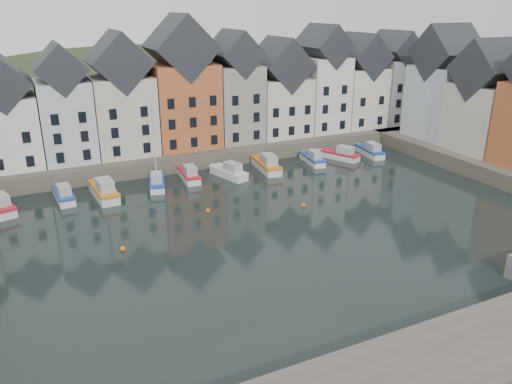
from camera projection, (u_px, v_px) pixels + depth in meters
ground at (276, 234)px, 47.96m from camera, size 260.00×260.00×0.00m
far_quay at (181, 148)px, 72.94m from camera, size 90.00×16.00×2.00m
hillside at (147, 207)px, 101.59m from camera, size 153.60×70.40×64.00m
far_terrace at (204, 95)px, 69.78m from camera, size 72.37×8.16×17.78m
right_terrace at (489, 100)px, 66.16m from camera, size 8.30×24.25×16.36m
mooring_buoys at (217, 220)px, 50.80m from camera, size 20.50×5.50×0.50m
boat_a at (0, 206)px, 52.99m from camera, size 3.56×6.51×2.39m
boat_b at (64, 195)px, 56.11m from camera, size 2.08×5.80×2.19m
boat_c at (104, 191)px, 56.85m from camera, size 2.58×7.03×2.65m
boat_d at (157, 182)px, 60.05m from camera, size 3.11×5.96×10.90m
boat_e at (189, 175)px, 62.73m from camera, size 2.19×5.86×2.21m
boat_f at (229, 172)px, 63.64m from camera, size 3.41×6.22×2.28m
boat_g at (267, 165)px, 66.19m from camera, size 2.82×6.95×2.60m
boat_h at (313, 159)px, 69.28m from camera, size 2.47×5.77×2.15m
boat_i at (341, 155)px, 71.07m from camera, size 4.02×5.96×2.20m
boat_j at (370, 151)px, 72.85m from camera, size 2.53×6.07×2.26m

